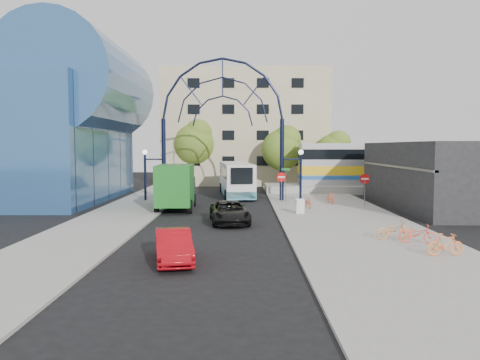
{
  "coord_description": "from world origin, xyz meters",
  "views": [
    {
      "loc": [
        1.74,
        -25.52,
        4.66
      ],
      "look_at": [
        1.51,
        6.0,
        2.41
      ],
      "focal_mm": 35.0,
      "sensor_mm": 36.0,
      "label": 1
    }
  ],
  "objects_px": {
    "sandwich_board": "(300,205)",
    "tree_north_b": "(196,142)",
    "black_suv": "(230,212)",
    "street_name_sign": "(286,178)",
    "bike_far_a": "(394,230)",
    "red_sedan": "(174,246)",
    "tree_north_c": "(334,150)",
    "train_car": "(423,164)",
    "do_not_enter_sign": "(365,182)",
    "bike_far_b": "(445,244)",
    "city_bus": "(236,178)",
    "bike_near_b": "(330,198)",
    "tree_north_a": "(283,147)",
    "gateway_arch": "(223,100)",
    "bike_near_a": "(308,202)",
    "green_truck": "(176,187)",
    "stop_sign": "(281,180)",
    "bike_far_c": "(417,234)"
  },
  "relations": [
    {
      "from": "bike_far_a",
      "to": "bike_far_b",
      "type": "xyz_separation_m",
      "value": [
        1.04,
        -3.49,
        0.02
      ]
    },
    {
      "from": "red_sedan",
      "to": "bike_near_b",
      "type": "bearing_deg",
      "value": 50.45
    },
    {
      "from": "bike_far_c",
      "to": "bike_far_b",
      "type": "bearing_deg",
      "value": -159.91
    },
    {
      "from": "tree_north_b",
      "to": "bike_far_a",
      "type": "bearing_deg",
      "value": -68.3
    },
    {
      "from": "black_suv",
      "to": "tree_north_b",
      "type": "bearing_deg",
      "value": 93.33
    },
    {
      "from": "do_not_enter_sign",
      "to": "black_suv",
      "type": "bearing_deg",
      "value": -144.09
    },
    {
      "from": "do_not_enter_sign",
      "to": "bike_far_a",
      "type": "relative_size",
      "value": 1.43
    },
    {
      "from": "street_name_sign",
      "to": "bike_far_c",
      "type": "height_order",
      "value": "street_name_sign"
    },
    {
      "from": "do_not_enter_sign",
      "to": "bike_far_a",
      "type": "bearing_deg",
      "value": -98.36
    },
    {
      "from": "sandwich_board",
      "to": "tree_north_b",
      "type": "relative_size",
      "value": 0.12
    },
    {
      "from": "tree_north_a",
      "to": "bike_far_a",
      "type": "xyz_separation_m",
      "value": [
        3.0,
        -28.67,
        -4.03
      ]
    },
    {
      "from": "black_suv",
      "to": "red_sedan",
      "type": "height_order",
      "value": "black_suv"
    },
    {
      "from": "train_car",
      "to": "red_sedan",
      "type": "xyz_separation_m",
      "value": [
        -21.08,
        -28.94,
        -2.24
      ]
    },
    {
      "from": "tree_north_b",
      "to": "city_bus",
      "type": "relative_size",
      "value": 0.69
    },
    {
      "from": "tree_north_b",
      "to": "red_sedan",
      "type": "distance_m",
      "value": 37.26
    },
    {
      "from": "city_bus",
      "to": "bike_near_a",
      "type": "bearing_deg",
      "value": -66.36
    },
    {
      "from": "sandwich_board",
      "to": "bike_far_c",
      "type": "distance_m",
      "value": 10.59
    },
    {
      "from": "stop_sign",
      "to": "red_sedan",
      "type": "bearing_deg",
      "value": -107.24
    },
    {
      "from": "city_bus",
      "to": "red_sedan",
      "type": "distance_m",
      "value": 26.01
    },
    {
      "from": "stop_sign",
      "to": "do_not_enter_sign",
      "type": "distance_m",
      "value": 6.51
    },
    {
      "from": "do_not_enter_sign",
      "to": "black_suv",
      "type": "relative_size",
      "value": 0.51
    },
    {
      "from": "gateway_arch",
      "to": "bike_near_b",
      "type": "xyz_separation_m",
      "value": [
        8.68,
        -2.47,
        -7.96
      ]
    },
    {
      "from": "city_bus",
      "to": "red_sedan",
      "type": "height_order",
      "value": "city_bus"
    },
    {
      "from": "bike_near_a",
      "to": "bike_far_a",
      "type": "xyz_separation_m",
      "value": [
        2.55,
        -11.91,
        0.05
      ]
    },
    {
      "from": "gateway_arch",
      "to": "train_car",
      "type": "bearing_deg",
      "value": 21.8
    },
    {
      "from": "city_bus",
      "to": "bike_near_b",
      "type": "height_order",
      "value": "city_bus"
    },
    {
      "from": "tree_north_b",
      "to": "black_suv",
      "type": "distance_m",
      "value": 28.03
    },
    {
      "from": "tree_north_c",
      "to": "green_truck",
      "type": "distance_m",
      "value": 24.58
    },
    {
      "from": "red_sedan",
      "to": "tree_north_c",
      "type": "bearing_deg",
      "value": 57.55
    },
    {
      "from": "sandwich_board",
      "to": "bike_far_b",
      "type": "xyz_separation_m",
      "value": [
        4.57,
        -12.21,
        -0.15
      ]
    },
    {
      "from": "black_suv",
      "to": "bike_near_b",
      "type": "xyz_separation_m",
      "value": [
        7.77,
        8.85,
        -0.08
      ]
    },
    {
      "from": "bike_near_b",
      "to": "street_name_sign",
      "type": "bearing_deg",
      "value": 152.87
    },
    {
      "from": "sandwich_board",
      "to": "bike_far_b",
      "type": "bearing_deg",
      "value": -69.48
    },
    {
      "from": "do_not_enter_sign",
      "to": "train_car",
      "type": "bearing_deg",
      "value": 53.13
    },
    {
      "from": "tree_north_a",
      "to": "city_bus",
      "type": "xyz_separation_m",
      "value": [
        -5.08,
        -6.96,
        -2.97
      ]
    },
    {
      "from": "sandwich_board",
      "to": "train_car",
      "type": "bearing_deg",
      "value": 48.05
    },
    {
      "from": "bike_near_b",
      "to": "black_suv",
      "type": "bearing_deg",
      "value": -141.41
    },
    {
      "from": "bike_near_a",
      "to": "bike_far_b",
      "type": "relative_size",
      "value": 0.98
    },
    {
      "from": "bike_far_a",
      "to": "train_car",
      "type": "bearing_deg",
      "value": -32.79
    },
    {
      "from": "street_name_sign",
      "to": "tree_north_a",
      "type": "xyz_separation_m",
      "value": [
        0.92,
        13.33,
        2.48
      ]
    },
    {
      "from": "street_name_sign",
      "to": "bike_near_b",
      "type": "distance_m",
      "value": 3.95
    },
    {
      "from": "street_name_sign",
      "to": "red_sedan",
      "type": "height_order",
      "value": "street_name_sign"
    },
    {
      "from": "stop_sign",
      "to": "bike_far_b",
      "type": "xyz_separation_m",
      "value": [
        5.37,
        -18.23,
        -1.4
      ]
    },
    {
      "from": "tree_north_b",
      "to": "city_bus",
      "type": "distance_m",
      "value": 12.55
    },
    {
      "from": "tree_north_c",
      "to": "bike_near_b",
      "type": "distance_m",
      "value": 17.15
    },
    {
      "from": "street_name_sign",
      "to": "bike_far_a",
      "type": "xyz_separation_m",
      "value": [
        3.93,
        -15.35,
        -1.55
      ]
    },
    {
      "from": "gateway_arch",
      "to": "bike_far_a",
      "type": "height_order",
      "value": "gateway_arch"
    },
    {
      "from": "stop_sign",
      "to": "green_truck",
      "type": "distance_m",
      "value": 8.6
    },
    {
      "from": "stop_sign",
      "to": "bike_near_b",
      "type": "bearing_deg",
      "value": -6.82
    },
    {
      "from": "train_car",
      "to": "bike_far_b",
      "type": "bearing_deg",
      "value": -109.19
    }
  ]
}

